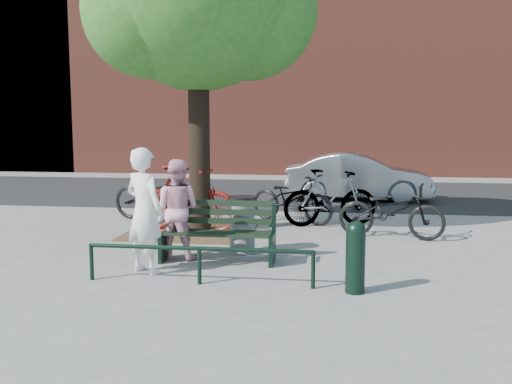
# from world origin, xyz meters

# --- Properties ---
(ground) EXTENTS (90.00, 90.00, 0.00)m
(ground) POSITION_xyz_m (0.00, 0.00, 0.00)
(ground) COLOR gray
(ground) RESTS_ON ground
(dirt_pit) EXTENTS (2.40, 2.00, 0.02)m
(dirt_pit) POSITION_xyz_m (-1.00, 2.20, 0.01)
(dirt_pit) COLOR brown
(dirt_pit) RESTS_ON ground
(road) EXTENTS (40.00, 7.00, 0.01)m
(road) POSITION_xyz_m (0.00, 8.50, 0.01)
(road) COLOR black
(road) RESTS_ON ground
(townhouse_row) EXTENTS (45.00, 4.00, 14.00)m
(townhouse_row) POSITION_xyz_m (0.17, 16.00, 6.25)
(townhouse_row) COLOR brown
(townhouse_row) RESTS_ON ground
(park_bench) EXTENTS (1.74, 0.54, 0.97)m
(park_bench) POSITION_xyz_m (-0.00, 0.08, 0.48)
(park_bench) COLOR black
(park_bench) RESTS_ON ground
(guard_railing) EXTENTS (3.06, 0.06, 0.51)m
(guard_railing) POSITION_xyz_m (0.00, -1.20, 0.40)
(guard_railing) COLOR black
(guard_railing) RESTS_ON ground
(person_left) EXTENTS (0.78, 0.68, 1.78)m
(person_left) POSITION_xyz_m (-0.90, -0.73, 0.89)
(person_left) COLOR white
(person_left) RESTS_ON ground
(person_right) EXTENTS (0.83, 0.69, 1.56)m
(person_right) POSITION_xyz_m (-0.68, 0.15, 0.78)
(person_right) COLOR pink
(person_right) RESTS_ON ground
(bollard) EXTENTS (0.25, 0.25, 0.92)m
(bollard) POSITION_xyz_m (2.03, -1.30, 0.49)
(bollard) COLOR black
(bollard) RESTS_ON ground
(litter_bin) EXTENTS (0.46, 0.46, 0.93)m
(litter_bin) POSITION_xyz_m (0.28, 0.64, 0.47)
(litter_bin) COLOR gray
(litter_bin) RESTS_ON ground
(bicycle_a) EXTENTS (2.30, 1.24, 1.15)m
(bicycle_a) POSITION_xyz_m (-1.99, 3.38, 0.57)
(bicycle_a) COLOR black
(bicycle_a) RESTS_ON ground
(bicycle_b) EXTENTS (2.21, 0.92, 1.29)m
(bicycle_b) POSITION_xyz_m (-1.11, 2.27, 0.64)
(bicycle_b) COLOR #61120D
(bicycle_b) RESTS_ON ground
(bicycle_c) EXTENTS (2.06, 1.50, 1.03)m
(bicycle_c) POSITION_xyz_m (0.86, 3.56, 0.52)
(bicycle_c) COLOR black
(bicycle_c) RESTS_ON ground
(bicycle_d) EXTENTS (2.03, 1.09, 1.17)m
(bicycle_d) POSITION_xyz_m (1.68, 3.26, 0.59)
(bicycle_d) COLOR gray
(bicycle_d) RESTS_ON ground
(bicycle_e) EXTENTS (2.04, 1.11, 1.02)m
(bicycle_e) POSITION_xyz_m (2.79, 2.20, 0.51)
(bicycle_e) COLOR black
(bicycle_e) RESTS_ON ground
(parked_car) EXTENTS (3.86, 1.37, 1.27)m
(parked_car) POSITION_xyz_m (2.39, 7.09, 0.64)
(parked_car) COLOR gray
(parked_car) RESTS_ON ground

